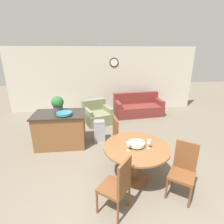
{
  "coord_description": "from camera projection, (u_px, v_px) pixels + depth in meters",
  "views": [
    {
      "loc": [
        -0.48,
        -2.17,
        2.5
      ],
      "look_at": [
        0.01,
        2.23,
        0.96
      ],
      "focal_mm": 28.0,
      "sensor_mm": 36.0,
      "label": 1
    }
  ],
  "objects": [
    {
      "name": "teal_bowl",
      "position": [
        64.0,
        113.0,
        4.5
      ],
      "size": [
        0.4,
        0.4,
        0.08
      ],
      "color": "teal",
      "rests_on": "kitchen_island"
    },
    {
      "name": "wall_back",
      "position": [
        104.0,
        79.0,
        7.55
      ],
      "size": [
        8.0,
        0.09,
        2.7
      ],
      "color": "beige",
      "rests_on": "ground_plane"
    },
    {
      "name": "fruit_bowl",
      "position": [
        137.0,
        144.0,
        3.36
      ],
      "size": [
        0.31,
        0.31,
        0.12
      ],
      "color": "silver",
      "rests_on": "dining_table"
    },
    {
      "name": "armchair",
      "position": [
        97.0,
        115.0,
        6.44
      ],
      "size": [
        1.15,
        1.18,
        0.8
      ],
      "rotation": [
        0.0,
        0.0,
        0.35
      ],
      "color": "#7A7F5B",
      "rests_on": "ground_plane"
    },
    {
      "name": "potted_plant",
      "position": [
        58.0,
        104.0,
        4.76
      ],
      "size": [
        0.33,
        0.33,
        0.42
      ],
      "color": "#4C4C51",
      "rests_on": "kitchen_island"
    },
    {
      "name": "ground_plane",
      "position": [
        126.0,
        210.0,
        2.91
      ],
      "size": [
        24.0,
        24.0,
        0.0
      ],
      "primitive_type": "plane",
      "color": "#706656"
    },
    {
      "name": "dining_chair_near_left",
      "position": [
        118.0,
        185.0,
        2.71
      ],
      "size": [
        0.59,
        0.59,
        1.01
      ],
      "rotation": [
        0.0,
        0.0,
        7.2
      ],
      "color": "brown",
      "rests_on": "ground_plane"
    },
    {
      "name": "wine_glass_left",
      "position": [
        128.0,
        144.0,
        3.2
      ],
      "size": [
        0.07,
        0.07,
        0.18
      ],
      "color": "silver",
      "rests_on": "dining_table"
    },
    {
      "name": "wine_glass_right",
      "position": [
        149.0,
        142.0,
        3.28
      ],
      "size": [
        0.07,
        0.07,
        0.18
      ],
      "color": "silver",
      "rests_on": "dining_table"
    },
    {
      "name": "dining_chair_near_right",
      "position": [
        183.0,
        168.0,
        3.09
      ],
      "size": [
        0.59,
        0.59,
        1.01
      ],
      "rotation": [
        0.0,
        0.0,
        8.77
      ],
      "color": "brown",
      "rests_on": "ground_plane"
    },
    {
      "name": "dining_table",
      "position": [
        136.0,
        154.0,
        3.44
      ],
      "size": [
        1.29,
        1.29,
        0.76
      ],
      "color": "brown",
      "rests_on": "ground_plane"
    },
    {
      "name": "dining_chair_far_side",
      "position": [
        120.0,
        136.0,
        4.24
      ],
      "size": [
        0.47,
        0.47,
        1.01
      ],
      "rotation": [
        0.0,
        0.0,
        4.84
      ],
      "color": "brown",
      "rests_on": "ground_plane"
    },
    {
      "name": "trash_bin",
      "position": [
        99.0,
        131.0,
        5.08
      ],
      "size": [
        0.31,
        0.26,
        0.62
      ],
      "color": "#9E9EA3",
      "rests_on": "ground_plane"
    },
    {
      "name": "kitchen_island",
      "position": [
        61.0,
        129.0,
        4.81
      ],
      "size": [
        1.36,
        0.87,
        0.93
      ],
      "color": "brown",
      "rests_on": "ground_plane"
    },
    {
      "name": "couch",
      "position": [
        138.0,
        108.0,
        7.2
      ],
      "size": [
        2.0,
        1.08,
        0.88
      ],
      "rotation": [
        0.0,
        0.0,
        0.11
      ],
      "color": "maroon",
      "rests_on": "ground_plane"
    }
  ]
}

